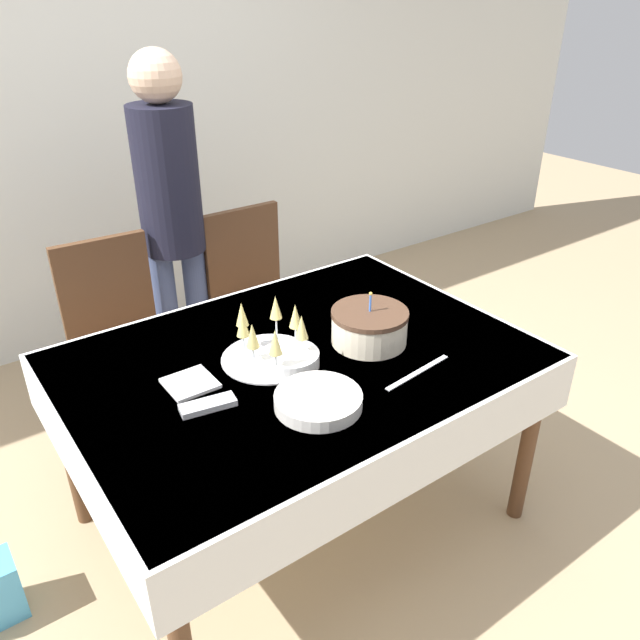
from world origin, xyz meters
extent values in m
plane|color=tan|center=(0.00, 0.00, 0.00)|extent=(12.00, 12.00, 0.00)
cube|color=silver|center=(0.00, 1.94, 1.35)|extent=(8.00, 0.05, 2.70)
cube|color=white|center=(0.00, 0.00, 0.74)|extent=(1.54, 1.11, 0.03)
cube|color=white|center=(0.00, 0.00, 0.65)|extent=(1.57, 1.14, 0.21)
cylinder|color=#51331E|center=(0.71, -0.50, 0.36)|extent=(0.06, 0.06, 0.73)
cylinder|color=#51331E|center=(-0.71, 0.50, 0.36)|extent=(0.06, 0.06, 0.73)
cylinder|color=#51331E|center=(0.71, 0.50, 0.36)|extent=(0.06, 0.06, 0.73)
cube|color=#51331E|center=(-0.35, 0.81, 0.43)|extent=(0.44, 0.44, 0.04)
cube|color=#51331E|center=(-0.34, 1.00, 0.70)|extent=(0.40, 0.05, 0.50)
cylinder|color=#51331E|center=(-0.17, 0.62, 0.21)|extent=(0.04, 0.04, 0.41)
cylinder|color=#51331E|center=(-0.53, 0.63, 0.21)|extent=(0.04, 0.04, 0.41)
cylinder|color=#51331E|center=(-0.16, 0.98, 0.21)|extent=(0.04, 0.04, 0.41)
cylinder|color=#51331E|center=(-0.52, 0.99, 0.21)|extent=(0.04, 0.04, 0.41)
cube|color=#51331E|center=(0.35, 0.81, 0.43)|extent=(0.42, 0.42, 0.04)
cube|color=#51331E|center=(0.35, 1.00, 0.70)|extent=(0.40, 0.04, 0.50)
cylinder|color=#51331E|center=(0.53, 0.63, 0.21)|extent=(0.04, 0.04, 0.41)
cylinder|color=#51331E|center=(0.17, 0.63, 0.21)|extent=(0.04, 0.04, 0.41)
cylinder|color=#51331E|center=(0.53, 0.99, 0.21)|extent=(0.04, 0.04, 0.41)
cylinder|color=#51331E|center=(0.17, 0.99, 0.21)|extent=(0.04, 0.04, 0.41)
cylinder|color=beige|center=(0.26, -0.07, 0.81)|extent=(0.27, 0.27, 0.11)
cylinder|color=#4C3323|center=(0.26, -0.07, 0.87)|extent=(0.27, 0.27, 0.02)
cylinder|color=#3F72D8|center=(0.26, -0.07, 0.91)|extent=(0.01, 0.01, 0.06)
sphere|color=#F9CC4C|center=(0.26, -0.07, 0.95)|extent=(0.01, 0.01, 0.01)
cylinder|color=silver|center=(-0.09, 0.04, 0.76)|extent=(0.33, 0.33, 0.01)
cylinder|color=silver|center=(0.01, 0.03, 0.77)|extent=(0.05, 0.05, 0.00)
cylinder|color=silver|center=(0.01, 0.03, 0.81)|extent=(0.01, 0.01, 0.08)
cone|color=#E0CC72|center=(0.01, 0.03, 0.90)|extent=(0.04, 0.04, 0.08)
cylinder|color=silver|center=(-0.01, 0.13, 0.77)|extent=(0.05, 0.05, 0.00)
cylinder|color=silver|center=(-0.01, 0.13, 0.81)|extent=(0.01, 0.01, 0.08)
cone|color=#E0CC72|center=(-0.01, 0.13, 0.90)|extent=(0.04, 0.04, 0.08)
cylinder|color=silver|center=(-0.13, 0.15, 0.77)|extent=(0.05, 0.05, 0.00)
cylinder|color=silver|center=(-0.13, 0.15, 0.81)|extent=(0.01, 0.01, 0.08)
cone|color=#E0CC72|center=(-0.13, 0.15, 0.90)|extent=(0.04, 0.04, 0.08)
cylinder|color=silver|center=(-0.16, 0.08, 0.77)|extent=(0.05, 0.05, 0.00)
cylinder|color=silver|center=(-0.16, 0.08, 0.81)|extent=(0.01, 0.01, 0.08)
cone|color=#E0CC72|center=(-0.16, 0.08, 0.90)|extent=(0.04, 0.04, 0.08)
cylinder|color=silver|center=(-0.17, 0.00, 0.77)|extent=(0.05, 0.05, 0.00)
cylinder|color=silver|center=(-0.17, 0.00, 0.81)|extent=(0.01, 0.01, 0.08)
cone|color=#E0CC72|center=(-0.17, 0.00, 0.90)|extent=(0.04, 0.04, 0.08)
cylinder|color=silver|center=(-0.14, -0.08, 0.77)|extent=(0.05, 0.05, 0.00)
cylinder|color=silver|center=(-0.14, -0.08, 0.81)|extent=(0.01, 0.01, 0.08)
cone|color=#E0CC72|center=(-0.14, -0.08, 0.90)|extent=(0.04, 0.04, 0.08)
cylinder|color=silver|center=(-0.01, -0.05, 0.77)|extent=(0.05, 0.05, 0.00)
cylinder|color=silver|center=(-0.01, -0.05, 0.81)|extent=(0.01, 0.01, 0.08)
cone|color=#E0CC72|center=(-0.01, -0.05, 0.90)|extent=(0.04, 0.04, 0.08)
cylinder|color=silver|center=(-0.11, -0.28, 0.76)|extent=(0.27, 0.27, 0.01)
cylinder|color=silver|center=(-0.11, -0.28, 0.77)|extent=(0.27, 0.27, 0.01)
cylinder|color=silver|center=(-0.11, -0.28, 0.78)|extent=(0.27, 0.27, 0.01)
cylinder|color=silver|center=(-0.11, -0.28, 0.78)|extent=(0.27, 0.27, 0.01)
cylinder|color=silver|center=(-0.11, -0.28, 0.79)|extent=(0.27, 0.27, 0.01)
cylinder|color=silver|center=(-0.11, -0.28, 0.80)|extent=(0.27, 0.27, 0.01)
cylinder|color=white|center=(-0.06, -0.04, 0.76)|extent=(0.20, 0.20, 0.01)
cylinder|color=white|center=(-0.06, -0.04, 0.77)|extent=(0.20, 0.20, 0.01)
cylinder|color=white|center=(-0.06, -0.04, 0.78)|extent=(0.20, 0.20, 0.01)
cylinder|color=white|center=(-0.06, -0.04, 0.78)|extent=(0.20, 0.20, 0.01)
cylinder|color=white|center=(-0.06, -0.04, 0.79)|extent=(0.20, 0.20, 0.01)
cylinder|color=white|center=(-0.06, -0.04, 0.80)|extent=(0.20, 0.20, 0.01)
cylinder|color=white|center=(-0.06, -0.04, 0.80)|extent=(0.20, 0.20, 0.01)
cube|color=silver|center=(0.26, -0.32, 0.76)|extent=(0.30, 0.05, 0.00)
cube|color=silver|center=(-0.39, -0.09, 0.77)|extent=(0.18, 0.09, 0.02)
cube|color=white|center=(-0.38, 0.05, 0.77)|extent=(0.15, 0.15, 0.01)
cylinder|color=#3F4C72|center=(-0.06, 1.04, 0.41)|extent=(0.11, 0.11, 0.81)
cylinder|color=#3F4C72|center=(0.10, 1.04, 0.41)|extent=(0.11, 0.11, 0.81)
cylinder|color=black|center=(0.02, 1.04, 1.13)|extent=(0.28, 0.28, 0.64)
sphere|color=#D8B293|center=(0.02, 1.04, 1.57)|extent=(0.22, 0.22, 0.22)
camera|label=1|loc=(-1.02, -1.54, 1.89)|focal=35.00mm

